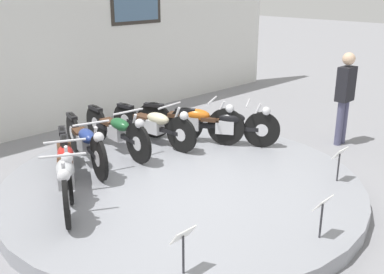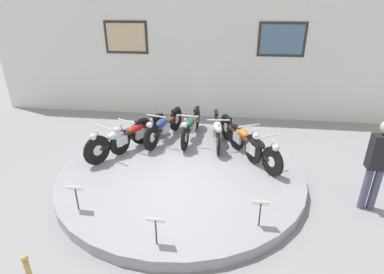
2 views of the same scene
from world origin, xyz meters
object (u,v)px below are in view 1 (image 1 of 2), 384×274
(motorcycle_black, at_px, (225,124))
(info_placard_front_centre, at_px, (322,208))
(visitor_standing, at_px, (345,93))
(motorcycle_blue, at_px, (86,141))
(info_placard_front_left, at_px, (183,241))
(motorcycle_cream, at_px, (154,124))
(motorcycle_silver, at_px, (66,174))
(motorcycle_red, at_px, (66,159))
(info_placard_front_right, at_px, (339,157))
(motorcycle_orange, at_px, (191,120))
(motorcycle_green, at_px, (117,130))

(motorcycle_black, bearing_deg, info_placard_front_centre, -119.32)
(visitor_standing, bearing_deg, info_placard_front_centre, -155.54)
(motorcycle_blue, relative_size, info_placard_front_centre, 3.82)
(info_placard_front_left, bearing_deg, info_placard_front_centre, -21.63)
(visitor_standing, bearing_deg, motorcycle_blue, 154.47)
(motorcycle_black, bearing_deg, motorcycle_cream, 134.18)
(info_placard_front_left, bearing_deg, motorcycle_silver, 90.40)
(motorcycle_blue, bearing_deg, info_placard_front_left, -105.45)
(motorcycle_red, bearing_deg, motorcycle_black, -10.71)
(motorcycle_silver, relative_size, info_placard_front_centre, 3.48)
(motorcycle_red, bearing_deg, info_placard_front_left, -96.15)
(motorcycle_silver, distance_m, info_placard_front_left, 2.17)
(motorcycle_black, distance_m, info_placard_front_right, 2.16)
(motorcycle_cream, height_order, visitor_standing, visitor_standing)
(motorcycle_orange, distance_m, motorcycle_black, 0.62)
(motorcycle_cream, distance_m, motorcycle_black, 1.25)
(motorcycle_orange, distance_m, info_placard_front_centre, 3.54)
(motorcycle_red, xyz_separation_m, motorcycle_blue, (0.56, 0.37, 0.03))
(motorcycle_blue, height_order, motorcycle_black, motorcycle_blue)
(info_placard_front_left, relative_size, visitor_standing, 0.29)
(motorcycle_silver, xyz_separation_m, motorcycle_green, (1.55, 1.03, -0.00))
(motorcycle_silver, xyz_separation_m, motorcycle_orange, (2.80, 0.53, -0.00))
(motorcycle_blue, xyz_separation_m, motorcycle_black, (2.25, -0.90, -0.01))
(motorcycle_silver, xyz_separation_m, visitor_standing, (5.14, -1.14, 0.38))
(motorcycle_cream, height_order, info_placard_front_centre, motorcycle_cream)
(motorcycle_orange, relative_size, info_placard_front_centre, 3.55)
(motorcycle_silver, bearing_deg, motorcycle_cream, 21.79)
(motorcycle_orange, xyz_separation_m, visitor_standing, (2.34, -1.68, 0.38))
(info_placard_front_left, bearing_deg, motorcycle_red, 83.85)
(motorcycle_red, relative_size, motorcycle_cream, 0.90)
(motorcycle_silver, xyz_separation_m, info_placard_front_centre, (1.55, -2.78, -0.03))
(motorcycle_red, height_order, motorcycle_black, motorcycle_black)
(motorcycle_red, distance_m, motorcycle_blue, 0.67)
(motorcycle_blue, height_order, motorcycle_cream, motorcycle_blue)
(motorcycle_cream, bearing_deg, visitor_standing, -35.12)
(motorcycle_red, xyz_separation_m, info_placard_front_right, (2.79, -2.69, -0.00))
(motorcycle_blue, bearing_deg, info_placard_front_centre, -79.33)
(motorcycle_green, xyz_separation_m, motorcycle_black, (1.56, -1.03, -0.01))
(motorcycle_red, distance_m, motorcycle_orange, 2.50)
(motorcycle_black, relative_size, info_placard_front_centre, 3.31)
(motorcycle_blue, xyz_separation_m, motorcycle_cream, (1.38, -0.00, -0.02))
(motorcycle_black, bearing_deg, visitor_standing, -29.40)
(motorcycle_blue, height_order, info_placard_front_left, motorcycle_blue)
(motorcycle_black, distance_m, info_placard_front_left, 3.78)
(motorcycle_silver, xyz_separation_m, motorcycle_blue, (0.86, 0.90, -0.00))
(motorcycle_silver, relative_size, motorcycle_black, 1.05)
(motorcycle_silver, bearing_deg, motorcycle_red, 60.04)
(motorcycle_orange, height_order, info_placard_front_right, motorcycle_orange)
(motorcycle_red, height_order, info_placard_front_centre, motorcycle_red)
(motorcycle_cream, relative_size, info_placard_front_centre, 3.83)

